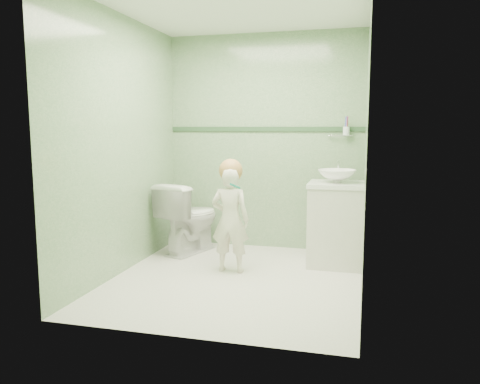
# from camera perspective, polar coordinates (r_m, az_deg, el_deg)

# --- Properties ---
(ground) EXTENTS (2.50, 2.50, 0.00)m
(ground) POSITION_cam_1_polar(r_m,az_deg,el_deg) (4.37, -0.50, -10.44)
(ground) COLOR beige
(ground) RESTS_ON ground
(room_shell) EXTENTS (2.50, 2.54, 2.40)m
(room_shell) POSITION_cam_1_polar(r_m,az_deg,el_deg) (4.16, -0.52, 5.48)
(room_shell) COLOR #719C6E
(room_shell) RESTS_ON ground
(trim_stripe) EXTENTS (2.20, 0.02, 0.05)m
(trim_stripe) POSITION_cam_1_polar(r_m,az_deg,el_deg) (5.36, 2.94, 7.58)
(trim_stripe) COLOR #2F5031
(trim_stripe) RESTS_ON room_shell
(vanity) EXTENTS (0.52, 0.50, 0.80)m
(vanity) POSITION_cam_1_polar(r_m,az_deg,el_deg) (4.81, 11.42, -3.97)
(vanity) COLOR beige
(vanity) RESTS_ON ground
(counter) EXTENTS (0.54, 0.52, 0.04)m
(counter) POSITION_cam_1_polar(r_m,az_deg,el_deg) (4.75, 11.55, 0.88)
(counter) COLOR white
(counter) RESTS_ON vanity
(basin) EXTENTS (0.37, 0.37, 0.13)m
(basin) POSITION_cam_1_polar(r_m,az_deg,el_deg) (4.74, 11.58, 1.89)
(basin) COLOR white
(basin) RESTS_ON counter
(faucet) EXTENTS (0.03, 0.13, 0.18)m
(faucet) POSITION_cam_1_polar(r_m,az_deg,el_deg) (4.92, 11.72, 3.03)
(faucet) COLOR silver
(faucet) RESTS_ON counter
(cup_holder) EXTENTS (0.26, 0.07, 0.21)m
(cup_holder) POSITION_cam_1_polar(r_m,az_deg,el_deg) (5.20, 12.58, 7.21)
(cup_holder) COLOR silver
(cup_holder) RESTS_ON room_shell
(toilet) EXTENTS (0.65, 0.86, 0.77)m
(toilet) POSITION_cam_1_polar(r_m,az_deg,el_deg) (5.23, -6.08, -3.06)
(toilet) COLOR white
(toilet) RESTS_ON ground
(toddler) EXTENTS (0.37, 0.25, 1.00)m
(toddler) POSITION_cam_1_polar(r_m,az_deg,el_deg) (4.48, -1.19, -3.38)
(toddler) COLOR silver
(toddler) RESTS_ON ground
(hair_cap) EXTENTS (0.22, 0.22, 0.22)m
(hair_cap) POSITION_cam_1_polar(r_m,az_deg,el_deg) (4.44, -1.12, 2.59)
(hair_cap) COLOR #B58046
(hair_cap) RESTS_ON toddler
(teal_toothbrush) EXTENTS (0.11, 0.13, 0.08)m
(teal_toothbrush) POSITION_cam_1_polar(r_m,az_deg,el_deg) (4.29, -0.66, 0.79)
(teal_toothbrush) COLOR #0C846D
(teal_toothbrush) RESTS_ON toddler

